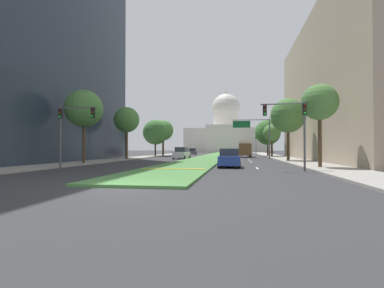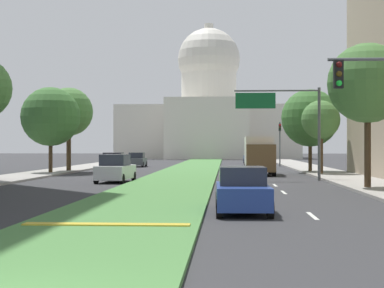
{
  "view_description": "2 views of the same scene",
  "coord_description": "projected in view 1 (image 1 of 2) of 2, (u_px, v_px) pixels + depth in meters",
  "views": [
    {
      "loc": [
        4.76,
        -11.61,
        1.72
      ],
      "look_at": [
        -1.67,
        29.37,
        2.31
      ],
      "focal_mm": 26.8,
      "sensor_mm": 36.0,
      "label": 1
    },
    {
      "loc": [
        3.49,
        -8.42,
        2.45
      ],
      "look_at": [
        0.57,
        44.44,
        2.59
      ],
      "focal_mm": 58.71,
      "sensor_mm": 36.0,
      "label": 2
    }
  ],
  "objects": [
    {
      "name": "street_tree_right_distant",
      "position": [
        268.0,
        132.0,
        58.24
      ],
      "size": [
        5.17,
        5.17,
        7.52
      ],
      "color": "#4C3823",
      "rests_on": "ground_plane"
    },
    {
      "name": "overhead_guide_sign",
      "position": [
        255.0,
        130.0,
        46.29
      ],
      "size": [
        6.01,
        0.2,
        6.5
      ],
      "color": "#515456",
      "rests_on": "ground_plane"
    },
    {
      "name": "street_tree_left_near",
      "position": [
        84.0,
        109.0,
        30.13
      ],
      "size": [
        3.93,
        3.93,
        7.86
      ],
      "color": "#4C3823",
      "rests_on": "ground_plane"
    },
    {
      "name": "street_tree_right_near",
      "position": [
        320.0,
        103.0,
        23.93
      ],
      "size": [
        3.01,
        3.01,
        7.07
      ],
      "color": "#4C3823",
      "rests_on": "ground_plane"
    },
    {
      "name": "capitol_building",
      "position": [
        226.0,
        133.0,
        125.32
      ],
      "size": [
        34.24,
        24.79,
        26.51
      ],
      "color": "silver",
      "rests_on": "ground_plane"
    },
    {
      "name": "median_curb_nose",
      "position": [
        173.0,
        169.0,
        21.69
      ],
      "size": [
        4.87,
        0.5,
        0.04
      ],
      "primitive_type": "cube",
      "color": "gold",
      "rests_on": "grass_median"
    },
    {
      "name": "street_tree_right_far",
      "position": [
        272.0,
        133.0,
        53.74
      ],
      "size": [
        3.2,
        3.2,
        6.18
      ],
      "color": "#4C3823",
      "rests_on": "ground_plane"
    },
    {
      "name": "sidewalk_right",
      "position": [
        276.0,
        157.0,
        55.8
      ],
      "size": [
        4.0,
        103.68,
        0.15
      ],
      "primitive_type": "cube",
      "color": "#9E9991",
      "rests_on": "ground_plane"
    },
    {
      "name": "midrise_block_right",
      "position": [
        376.0,
        88.0,
        37.65
      ],
      "size": [
        17.33,
        38.12,
        19.33
      ],
      "primitive_type": "cube",
      "color": "tan",
      "rests_on": "ground_plane"
    },
    {
      "name": "grass_median",
      "position": [
        215.0,
        156.0,
        63.39
      ],
      "size": [
        5.42,
        103.68,
        0.14
      ],
      "primitive_type": "cube",
      "color": "#4C8442",
      "rests_on": "ground_plane"
    },
    {
      "name": "lane_dashes_right",
      "position": [
        248.0,
        159.0,
        44.38
      ],
      "size": [
        0.16,
        42.13,
        0.01
      ],
      "color": "silver",
      "rests_on": "ground_plane"
    },
    {
      "name": "sedan_far_horizon",
      "position": [
        193.0,
        152.0,
        76.05
      ],
      "size": [
        1.97,
        4.31,
        1.65
      ],
      "color": "#4C5156",
      "rests_on": "ground_plane"
    },
    {
      "name": "street_tree_left_far",
      "position": [
        155.0,
        132.0,
        58.27
      ],
      "size": [
        5.09,
        5.09,
        7.5
      ],
      "color": "#4C3823",
      "rests_on": "ground_plane"
    },
    {
      "name": "sedan_midblock",
      "position": [
        182.0,
        153.0,
        45.43
      ],
      "size": [
        2.16,
        4.57,
        1.87
      ],
      "color": "silver",
      "rests_on": "ground_plane"
    },
    {
      "name": "street_tree_left_distant",
      "position": [
        163.0,
        130.0,
        62.33
      ],
      "size": [
        4.48,
        4.48,
        7.83
      ],
      "color": "#4C3823",
      "rests_on": "ground_plane"
    },
    {
      "name": "traffic_light_far_right",
      "position": [
        256.0,
        142.0,
        75.45
      ],
      "size": [
        0.28,
        0.35,
        5.2
      ],
      "color": "#515456",
      "rests_on": "ground_plane"
    },
    {
      "name": "sedan_distant",
      "position": [
        182.0,
        152.0,
        59.97
      ],
      "size": [
        2.1,
        4.19,
        1.83
      ],
      "color": "maroon",
      "rests_on": "ground_plane"
    },
    {
      "name": "traffic_light_near_right",
      "position": [
        293.0,
        120.0,
        21.42
      ],
      "size": [
        3.34,
        0.35,
        5.2
      ],
      "color": "#515456",
      "rests_on": "ground_plane"
    },
    {
      "name": "traffic_light_near_left",
      "position": [
        70.0,
        123.0,
        23.66
      ],
      "size": [
        3.34,
        0.35,
        5.2
      ],
      "color": "#515456",
      "rests_on": "ground_plane"
    },
    {
      "name": "sidewalk_left",
      "position": [
        154.0,
        156.0,
        59.6
      ],
      "size": [
        4.0,
        103.68,
        0.15
      ],
      "primitive_type": "cube",
      "color": "#9E9991",
      "rests_on": "ground_plane"
    },
    {
      "name": "box_truck_delivery",
      "position": [
        245.0,
        148.0,
        54.92
      ],
      "size": [
        2.4,
        6.4,
        3.2
      ],
      "color": "brown",
      "rests_on": "ground_plane"
    },
    {
      "name": "street_tree_left_mid",
      "position": [
        127.0,
        120.0,
        42.08
      ],
      "size": [
        3.74,
        3.74,
        7.76
      ],
      "color": "#4C3823",
      "rests_on": "ground_plane"
    },
    {
      "name": "sedan_lead_stopped",
      "position": [
        229.0,
        158.0,
        25.84
      ],
      "size": [
        2.01,
        4.39,
        1.68
      ],
      "color": "navy",
      "rests_on": "ground_plane"
    },
    {
      "name": "sedan_very_far",
      "position": [
        244.0,
        151.0,
        88.16
      ],
      "size": [
        1.99,
        4.19,
        1.78
      ],
      "color": "navy",
      "rests_on": "ground_plane"
    },
    {
      "name": "street_tree_right_mid",
      "position": [
        288.0,
        116.0,
        36.95
      ],
      "size": [
        4.44,
        4.44,
        8.13
      ],
      "color": "#4C3823",
      "rests_on": "ground_plane"
    },
    {
      "name": "ground_plane",
      "position": [
        217.0,
        155.0,
        69.08
      ],
      "size": [
        260.0,
        260.0,
        0.0
      ],
      "primitive_type": "plane",
      "color": "#333335"
    }
  ]
}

